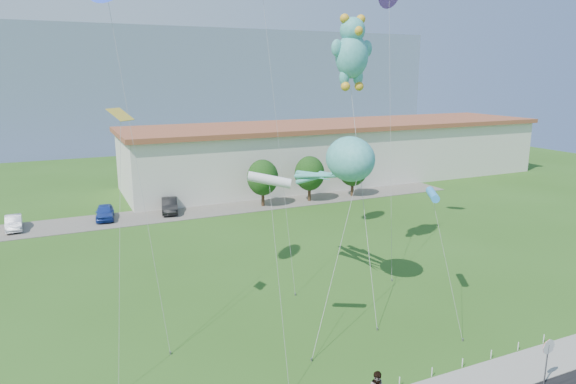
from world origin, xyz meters
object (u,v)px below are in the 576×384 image
Objects in this scene: parked_car_blue at (105,212)px; teddy_bear_kite at (352,51)px; octopus_kite at (342,166)px; parked_car_black at (170,205)px; warehouse at (340,151)px; parked_car_silver at (14,223)px; stop_sign at (548,351)px.

teddy_bear_kite is (15.95, -22.32, 15.74)m from parked_car_blue.
teddy_bear_kite is (3.02, 4.07, 7.52)m from octopus_kite.
parked_car_black is at bearing 103.18° from octopus_kite.
warehouse reaches higher than parked_car_black.
parked_car_black reaches higher than parked_car_blue.
warehouse is 34.30m from parked_car_blue.
warehouse is at bearing 9.04° from parked_car_silver.
warehouse reaches higher than stop_sign.
warehouse is 37.20m from teddy_bear_kite.
stop_sign is 0.21× the size of octopus_kite.
teddy_bear_kite reaches higher than parked_car_silver.
parked_car_blue is (-16.63, 39.96, -1.06)m from stop_sign.
parked_car_silver is 15.24m from parked_car_black.
warehouse is at bearing 60.65° from teddy_bear_kite.
warehouse is 5.13× the size of octopus_kite.
octopus_kite is at bearing -53.14° from parked_car_silver.
octopus_kite reaches higher than parked_car_silver.
stop_sign is at bearing -60.09° from parked_car_silver.
parked_car_black is (6.76, -0.05, 0.03)m from parked_car_blue.
parked_car_blue is 30.51m from octopus_kite.
teddy_bear_kite is (9.19, -22.27, 15.70)m from parked_car_black.
parked_car_silver is (-25.12, 39.84, -1.12)m from stop_sign.
teddy_bear_kite reaches higher than warehouse.
warehouse is at bearing 59.74° from octopus_kite.
parked_car_blue is (8.48, 0.12, 0.07)m from parked_car_silver.
parked_car_blue reaches higher than parked_car_silver.
octopus_kite is at bearing -65.88° from parked_car_black.
stop_sign is at bearing -65.16° from parked_car_black.
stop_sign reaches higher than parked_car_blue.
parked_car_silver is 36.60m from teddy_bear_kite.
warehouse is 13.79× the size of parked_car_blue.
octopus_kite is at bearing -120.26° from warehouse.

